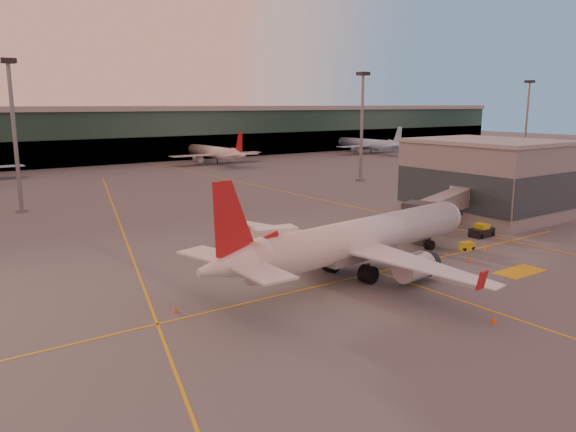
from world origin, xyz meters
TOP-DOWN VIEW (x-y plane):
  - ground at (0.00, 0.00)m, footprint 600.00×600.00m
  - taxi_markings at (-7.32, 44.49)m, footprint 100.12×173.00m
  - terminal at (0.00, 141.79)m, footprint 400.00×20.00m
  - gate_building at (41.93, 17.93)m, footprint 18.40×22.40m
  - mast_west_near at (-20.00, 66.00)m, footprint 2.40×2.40m
  - mast_east_near at (55.00, 62.00)m, footprint 2.40×2.40m
  - mast_east_far at (130.00, 66.00)m, footprint 2.40×2.40m
  - main_airplane at (2.22, 5.68)m, footprint 39.40×35.62m
  - jet_bridge at (26.48, 13.27)m, footprint 21.40×10.35m
  - catering_truck at (-1.53, 15.57)m, footprint 5.50×3.17m
  - gpu_cart at (21.13, 5.46)m, footprint 1.90×1.33m
  - pushback_tug at (28.85, 8.80)m, footprint 3.65×2.04m
  - cone_nose at (23.31, 4.02)m, footprint 0.47×0.47m
  - cone_tail at (-18.27, 6.73)m, footprint 0.38×0.38m
  - cone_wing_right at (2.72, -11.30)m, footprint 0.46×0.46m
  - cone_wing_left at (2.47, 21.86)m, footprint 0.44×0.44m
  - cone_fwd at (16.77, 1.81)m, footprint 0.44×0.44m

SIDE VIEW (x-z plane):
  - ground at x=0.00m, z-range 0.00..0.00m
  - taxi_markings at x=-7.32m, z-range 0.00..0.01m
  - cone_tail at x=-18.27m, z-range -0.01..0.47m
  - cone_fwd at x=16.77m, z-range -0.01..0.55m
  - cone_wing_left at x=2.47m, z-range -0.01..0.55m
  - cone_wing_right at x=2.72m, z-range -0.01..0.58m
  - cone_nose at x=23.31m, z-range -0.01..0.58m
  - gpu_cart at x=21.13m, z-range -0.01..1.01m
  - pushback_tug at x=28.85m, z-range -0.17..1.68m
  - catering_truck at x=-1.53m, z-range 0.28..4.30m
  - main_airplane at x=2.22m, z-range -2.08..9.81m
  - jet_bridge at x=26.48m, z-range 1.11..6.99m
  - gate_building at x=41.93m, z-range -0.01..12.59m
  - terminal at x=0.00m, z-range -0.04..17.56m
  - mast_west_near at x=-20.00m, z-range 2.06..27.66m
  - mast_east_near at x=55.00m, z-range 2.06..27.66m
  - mast_east_far at x=130.00m, z-range 2.06..27.66m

